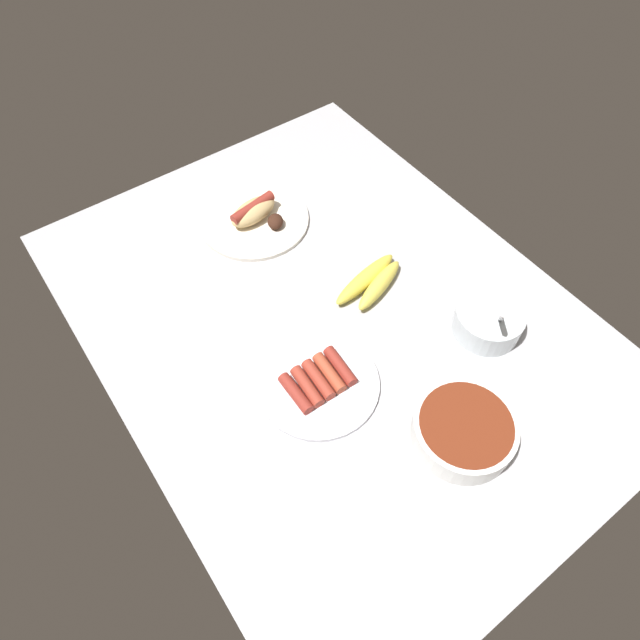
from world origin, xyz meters
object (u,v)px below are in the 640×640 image
Objects in this scene: bowl_chili at (464,430)px; bowl_coleslaw at (488,320)px; banana_bunch at (372,282)px; plate_hotdog_assembled at (255,217)px; plate_sausages at (318,382)px.

bowl_coleslaw is at bearing 124.49° from bowl_chili.
banana_bunch is (-36.24, 8.63, -1.26)cm from bowl_chili.
plate_sausages is at bearing -16.92° from plate_hotdog_assembled.
bowl_coleslaw reaches higher than plate_hotdog_assembled.
bowl_chili is 0.78× the size of plate_sausages.
plate_sausages is at bearing -61.12° from banana_bunch.
plate_hotdog_assembled is 57.72cm from bowl_coleslaw.
bowl_chili is at bearing -13.40° from banana_bunch.
plate_sausages is (-23.43, -14.59, -1.96)cm from bowl_chili.
banana_bunch is at bearing 166.60° from bowl_chili.
bowl_coleslaw is 36.37cm from plate_sausages.
plate_hotdog_assembled is 32.82cm from banana_bunch.
plate_sausages is at bearing -104.93° from bowl_coleslaw.
bowl_chili is 0.71× the size of plate_hotdog_assembled.
plate_hotdog_assembled is (-67.56, -1.17, -1.34)cm from bowl_chili.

